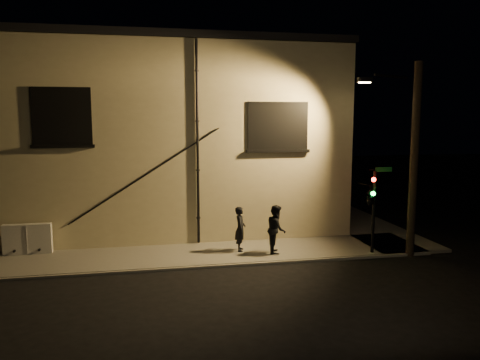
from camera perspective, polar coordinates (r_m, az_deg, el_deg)
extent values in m
plane|color=black|center=(17.38, 2.03, -10.29)|extent=(90.00, 90.00, 0.00)
cube|color=#65635B|center=(18.39, -8.33, -9.16)|extent=(20.00, 3.00, 0.12)
cube|color=#65635B|center=(26.74, 11.72, -3.94)|extent=(3.00, 16.00, 0.12)
cube|color=#C6BA8E|center=(25.13, -9.41, 5.03)|extent=(16.00, 12.00, 8.50)
cube|color=black|center=(25.32, -9.63, 15.02)|extent=(16.20, 12.20, 0.30)
cube|color=black|center=(19.33, -20.90, 7.29)|extent=(2.20, 0.10, 2.20)
cube|color=#A5B28C|center=(19.35, -20.89, 7.29)|extent=(1.98, 0.05, 1.98)
cube|color=black|center=(19.83, 4.64, 6.60)|extent=(2.60, 0.10, 2.00)
cube|color=#A5B28C|center=(19.84, 4.63, 6.61)|extent=(2.38, 0.05, 1.78)
cylinder|color=black|center=(19.15, -5.20, 4.50)|extent=(0.11, 0.11, 8.30)
cylinder|color=black|center=(19.19, -11.71, 0.45)|extent=(5.96, 0.04, 3.75)
cylinder|color=black|center=(19.18, -11.35, 0.63)|extent=(5.96, 0.04, 3.75)
cube|color=silver|center=(19.90, -24.48, -6.56)|extent=(1.78, 0.30, 1.17)
imported|color=black|center=(18.48, 0.02, -5.96)|extent=(0.54, 0.71, 1.76)
imported|color=black|center=(18.27, 4.46, -5.97)|extent=(0.91, 1.05, 1.87)
cylinder|color=black|center=(18.83, 15.97, -3.77)|extent=(0.12, 0.12, 3.20)
imported|color=black|center=(18.51, 15.61, -1.82)|extent=(0.59, 1.96, 0.78)
sphere|color=#FF140C|center=(18.27, 15.99, 0.05)|extent=(0.17, 0.17, 0.17)
sphere|color=#14FF3F|center=(18.34, 15.93, -1.60)|extent=(0.17, 0.17, 0.17)
cube|color=#0C4C1E|center=(18.75, 17.10, 1.24)|extent=(0.70, 0.03, 0.18)
cylinder|color=black|center=(18.95, 20.46, 2.18)|extent=(0.31, 0.31, 7.41)
cylinder|color=black|center=(19.01, 17.94, 11.95)|extent=(1.88, 1.02, 0.10)
cube|color=black|center=(19.12, 14.97, 11.72)|extent=(0.55, 0.28, 0.18)
cube|color=#FFC672|center=(19.12, 14.96, 11.42)|extent=(0.42, 0.20, 0.04)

